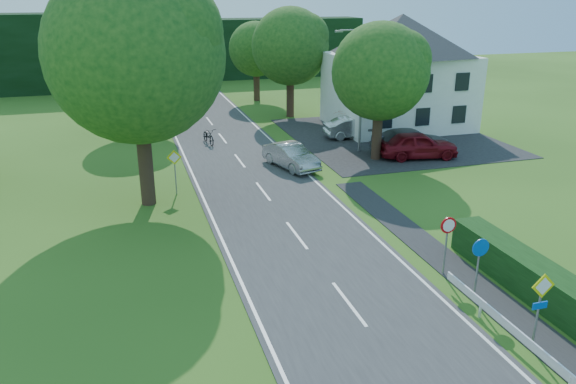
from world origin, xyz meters
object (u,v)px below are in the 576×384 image
object	(u,v)px
parked_car_silver_a	(356,127)
parked_car_grey	(411,141)
moving_car	(291,156)
streetlight	(360,85)
parked_car_red	(418,145)
motorcycle	(209,136)
parked_car_silver_b	(435,119)
parasol	(346,121)

from	to	relation	value
parked_car_silver_a	parked_car_grey	bearing A→B (deg)	-153.86
parked_car_silver_a	moving_car	bearing A→B (deg)	134.40
streetlight	parked_car_red	xyz separation A→B (m)	(3.08, -2.64, -3.57)
parked_car_silver_a	parked_car_grey	size ratio (longest dim) A/B	0.84
motorcycle	parked_car_silver_a	size ratio (longest dim) A/B	0.47
parked_car_grey	parked_car_red	bearing A→B (deg)	174.10
parked_car_silver_b	parasol	bearing A→B (deg)	80.40
parked_car_red	parasol	size ratio (longest dim) A/B	2.53
streetlight	moving_car	world-z (taller)	streetlight
moving_car	parked_car_grey	distance (m)	8.71
moving_car	motorcycle	world-z (taller)	moving_car
parked_car_silver_a	streetlight	bearing A→B (deg)	162.54
motorcycle	parked_car_grey	world-z (taller)	parked_car_grey
motorcycle	parasol	distance (m)	10.47
streetlight	parasol	size ratio (longest dim) A/B	4.04
streetlight	motorcycle	bearing A→B (deg)	152.66
moving_car	parked_car_silver_a	size ratio (longest dim) A/B	0.96
parked_car_silver_b	motorcycle	bearing A→B (deg)	85.89
parked_car_silver_b	moving_car	bearing A→B (deg)	113.31
streetlight	parked_car_silver_b	bearing A→B (deg)	25.85
streetlight	motorcycle	distance (m)	11.12
moving_car	streetlight	bearing A→B (deg)	7.14
parked_car_silver_b	parasol	xyz separation A→B (m)	(-7.06, 1.00, 0.10)
parked_car_red	streetlight	bearing A→B (deg)	59.28
parked_car_silver_a	parked_car_silver_b	distance (m)	6.94
moving_car	motorcycle	distance (m)	8.10
motorcycle	parked_car_red	xyz separation A→B (m)	(12.34, -7.42, 0.29)
motorcycle	parked_car_silver_a	world-z (taller)	parked_car_silver_a
moving_car	parked_car_red	size ratio (longest dim) A/B	0.88
parked_car_grey	streetlight	bearing A→B (deg)	71.46
parked_car_silver_a	parked_car_silver_b	bearing A→B (deg)	-81.62
parked_car_red	parked_car_grey	xyz separation A→B (m)	(0.21, 1.34, -0.06)
streetlight	parked_car_grey	bearing A→B (deg)	-21.51
parked_car_silver_b	streetlight	bearing A→B (deg)	114.32
parked_car_silver_a	motorcycle	bearing A→B (deg)	86.55
streetlight	motorcycle	size ratio (longest dim) A/B	3.71
motorcycle	parasol	world-z (taller)	parasol
parked_car_grey	parked_car_silver_a	bearing A→B (deg)	25.34
moving_car	parked_car_silver_b	distance (m)	15.01
parked_car_silver_b	parked_car_red	bearing A→B (deg)	140.50
streetlight	parked_car_silver_b	xyz separation A→B (m)	(8.26, 4.00, -3.64)
parked_car_silver_a	parasol	world-z (taller)	parasol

